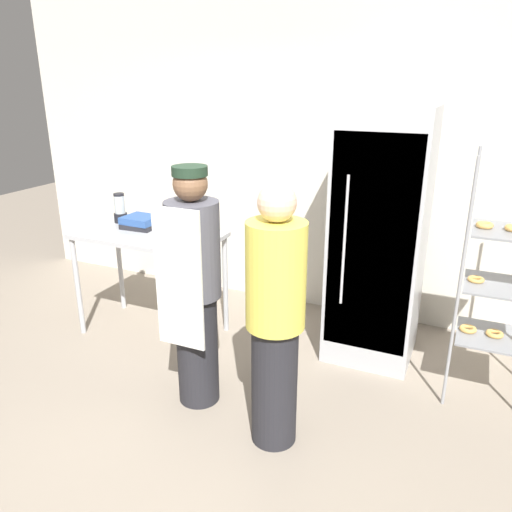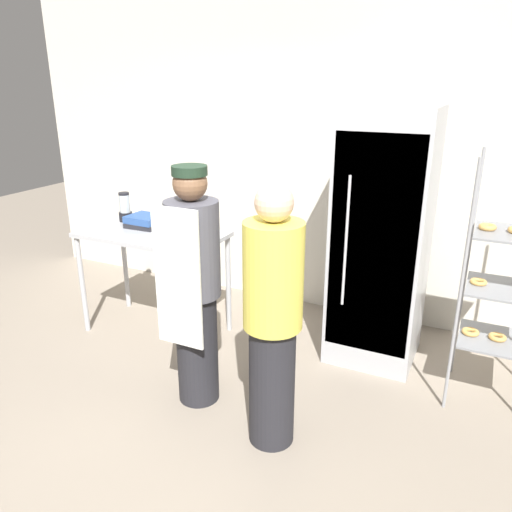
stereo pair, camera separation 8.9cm
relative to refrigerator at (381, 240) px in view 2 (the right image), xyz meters
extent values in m
plane|color=gray|center=(-0.74, -1.58, -0.98)|extent=(14.00, 14.00, 0.00)
cube|color=silver|center=(-0.74, 0.75, 0.53)|extent=(6.40, 0.12, 3.00)
cube|color=#ADAFB5|center=(0.00, 0.01, 0.00)|extent=(0.66, 0.65, 1.95)
cube|color=#93959B|center=(0.00, -0.31, 0.02)|extent=(0.61, 0.02, 1.60)
cylinder|color=silver|center=(-0.18, -0.33, 0.05)|extent=(0.02, 0.02, 0.96)
cylinder|color=#93969B|center=(0.61, -0.49, -0.13)|extent=(0.02, 0.02, 1.70)
cylinder|color=#93969B|center=(0.61, 0.00, -0.13)|extent=(0.02, 0.02, 1.70)
cube|color=gray|center=(0.88, -0.25, -0.52)|extent=(0.48, 0.46, 0.01)
torus|color=#DBA351|center=(0.71, -0.25, -0.50)|extent=(0.11, 0.11, 0.03)
torus|color=#DBA351|center=(0.88, -0.25, -0.50)|extent=(0.11, 0.11, 0.03)
cube|color=gray|center=(0.88, -0.25, -0.15)|extent=(0.48, 0.46, 0.01)
torus|color=#DBA351|center=(0.71, -0.25, -0.13)|extent=(0.11, 0.11, 0.03)
torus|color=#DBA351|center=(0.71, -0.25, 0.25)|extent=(0.11, 0.11, 0.04)
cube|color=#ADAFB5|center=(-1.81, -0.43, -0.08)|extent=(1.21, 0.64, 0.04)
cylinder|color=#ADAFB5|center=(-2.38, -0.71, -0.54)|extent=(0.04, 0.04, 0.87)
cylinder|color=#ADAFB5|center=(-1.25, -0.71, -0.54)|extent=(0.04, 0.04, 0.87)
cylinder|color=#ADAFB5|center=(-2.38, -0.15, -0.54)|extent=(0.04, 0.04, 0.87)
cylinder|color=#ADAFB5|center=(-1.25, -0.15, -0.54)|extent=(0.04, 0.04, 0.87)
cube|color=white|center=(-1.42, -0.51, -0.04)|extent=(0.27, 0.21, 0.05)
cube|color=white|center=(-1.42, -0.40, 0.09)|extent=(0.26, 0.01, 0.21)
torus|color=beige|center=(-1.49, -0.55, 0.00)|extent=(0.08, 0.08, 0.02)
torus|color=beige|center=(-1.42, -0.55, 0.00)|extent=(0.08, 0.08, 0.02)
torus|color=beige|center=(-1.35, -0.55, 0.00)|extent=(0.08, 0.08, 0.02)
torus|color=beige|center=(-1.49, -0.47, 0.00)|extent=(0.08, 0.08, 0.02)
torus|color=beige|center=(-1.42, -0.47, 0.00)|extent=(0.08, 0.08, 0.02)
torus|color=beige|center=(-1.35, -0.47, 0.00)|extent=(0.08, 0.08, 0.02)
cylinder|color=black|center=(-2.24, -0.24, -0.02)|extent=(0.12, 0.12, 0.08)
cylinder|color=#B2BCC1|center=(-2.24, -0.24, 0.10)|extent=(0.09, 0.09, 0.16)
cylinder|color=black|center=(-2.24, -0.24, 0.19)|extent=(0.09, 0.09, 0.02)
cube|color=#232328|center=(-1.96, -0.32, -0.04)|extent=(0.29, 0.26, 0.04)
cube|color=#2D5193|center=(-1.96, -0.32, 0.01)|extent=(0.29, 0.26, 0.06)
cylinder|color=#232328|center=(-0.95, -1.12, -0.58)|extent=(0.28, 0.28, 0.79)
cylinder|color=#4C4C56|center=(-0.95, -1.12, 0.13)|extent=(0.35, 0.35, 0.62)
sphere|color=brown|center=(-0.95, -1.12, 0.55)|extent=(0.21, 0.21, 0.21)
cube|color=white|center=(-0.95, -1.30, -0.01)|extent=(0.33, 0.02, 0.90)
cylinder|color=#1E3323|center=(-0.95, -1.12, 0.63)|extent=(0.22, 0.22, 0.06)
cylinder|color=#232328|center=(-0.32, -1.29, -0.58)|extent=(0.28, 0.28, 0.78)
cylinder|color=#DBCC4C|center=(-0.32, -1.29, 0.12)|extent=(0.34, 0.34, 0.62)
sphere|color=beige|center=(-0.32, -1.29, 0.53)|extent=(0.21, 0.21, 0.21)
camera|label=1|loc=(0.63, -3.67, 1.14)|focal=35.00mm
camera|label=2|loc=(0.71, -3.64, 1.14)|focal=35.00mm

